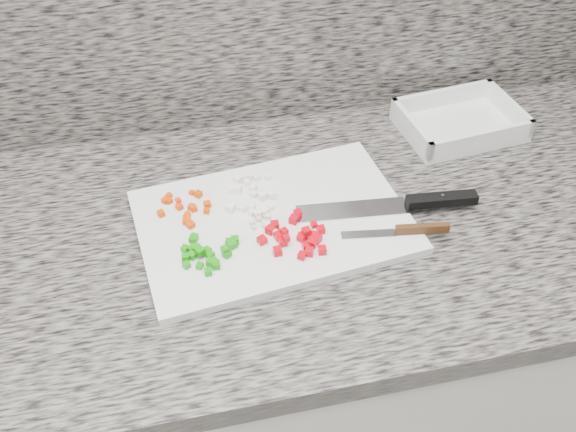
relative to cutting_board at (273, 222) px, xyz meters
name	(u,v)px	position (x,y,z in m)	size (l,w,h in m)	color
cabinet	(234,388)	(-0.09, 0.00, -0.48)	(3.92, 0.62, 0.86)	silver
countertop	(218,240)	(-0.09, 0.00, -0.03)	(3.96, 0.64, 0.04)	#646058
cutting_board	(273,222)	(0.00, 0.00, 0.00)	(0.43, 0.29, 0.01)	silver
carrot_pile	(186,208)	(-0.14, 0.05, 0.01)	(0.09, 0.09, 0.01)	#D33A04
onion_pile	(252,195)	(-0.02, 0.06, 0.01)	(0.09, 0.11, 0.01)	white
green_pepper_pile	(208,252)	(-0.11, -0.06, 0.01)	(0.09, 0.09, 0.02)	#18830B
red_pepper_pile	(297,236)	(0.03, -0.05, 0.01)	(0.11, 0.11, 0.02)	#C40211
garlic_pile	(264,223)	(-0.02, -0.01, 0.01)	(0.04, 0.06, 0.01)	beige
chef_knife	(411,203)	(0.23, -0.02, 0.01)	(0.30, 0.06, 0.02)	silver
paring_knife	(409,230)	(0.20, -0.08, 0.01)	(0.17, 0.04, 0.02)	silver
tray	(460,123)	(0.40, 0.18, 0.01)	(0.24, 0.18, 0.05)	silver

